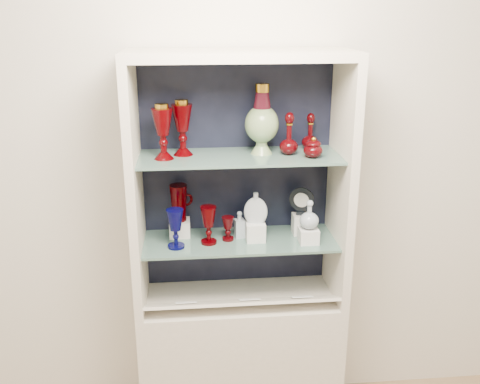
{
  "coord_description": "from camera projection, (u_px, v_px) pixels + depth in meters",
  "views": [
    {
      "loc": [
        -0.22,
        -0.81,
        2.1
      ],
      "look_at": [
        0.0,
        1.53,
        1.3
      ],
      "focal_mm": 40.0,
      "sensor_mm": 36.0,
      "label": 1
    }
  ],
  "objects": [
    {
      "name": "ruby_decanter_b",
      "position": [
        310.0,
        130.0,
        2.53
      ],
      "size": [
        0.1,
        0.1,
        0.19
      ],
      "primitive_type": null,
      "rotation": [
        0.0,
        0.0,
        0.28
      ],
      "color": "#3F0306",
      "rests_on": "shelf_upper"
    },
    {
      "name": "riser_cameo_medallion",
      "position": [
        301.0,
        224.0,
        2.64
      ],
      "size": [
        0.08,
        0.08,
        0.1
      ],
      "primitive_type": "cube",
      "color": "silver",
      "rests_on": "shelf_lower"
    },
    {
      "name": "clear_square_bottle",
      "position": [
        240.0,
        224.0,
        2.59
      ],
      "size": [
        0.05,
        0.05,
        0.13
      ],
      "primitive_type": null,
      "rotation": [
        0.0,
        0.0,
        0.18
      ],
      "color": "#9BAAB6",
      "rests_on": "shelf_lower"
    },
    {
      "name": "ruby_decanter_a",
      "position": [
        289.0,
        131.0,
        2.43
      ],
      "size": [
        0.1,
        0.1,
        0.22
      ],
      "primitive_type": null,
      "rotation": [
        0.0,
        0.0,
        -0.16
      ],
      "color": "#3F0306",
      "rests_on": "shelf_upper"
    },
    {
      "name": "cabinet_side_right",
      "position": [
        341.0,
        184.0,
        2.52
      ],
      "size": [
        0.04,
        0.4,
        1.15
      ],
      "primitive_type": "cube",
      "color": "beige",
      "rests_on": "cabinet_base"
    },
    {
      "name": "cabinet_base",
      "position": [
        240.0,
        360.0,
        2.78
      ],
      "size": [
        1.0,
        0.4,
        0.75
      ],
      "primitive_type": "cube",
      "color": "beige",
      "rests_on": "ground"
    },
    {
      "name": "ruby_pitcher",
      "position": [
        179.0,
        203.0,
        2.58
      ],
      "size": [
        0.16,
        0.13,
        0.18
      ],
      "primitive_type": null,
      "rotation": [
        0.0,
        0.0,
        0.42
      ],
      "color": "#3F0002",
      "rests_on": "riser_ruby_pitcher"
    },
    {
      "name": "clear_round_decanter",
      "position": [
        309.0,
        215.0,
        2.51
      ],
      "size": [
        0.1,
        0.1,
        0.14
      ],
      "primitive_type": null,
      "rotation": [
        0.0,
        0.0,
        -0.08
      ],
      "color": "#9BAAB6",
      "rests_on": "riser_clear_round_decanter"
    },
    {
      "name": "ruby_goblet_tall",
      "position": [
        209.0,
        225.0,
        2.51
      ],
      "size": [
        0.1,
        0.1,
        0.18
      ],
      "primitive_type": null,
      "rotation": [
        0.0,
        0.0,
        -0.38
      ],
      "color": "#3F0002",
      "rests_on": "shelf_lower"
    },
    {
      "name": "label_card_0",
      "position": [
        249.0,
        299.0,
        2.55
      ],
      "size": [
        0.1,
        0.06,
        0.03
      ],
      "primitive_type": "cube",
      "rotation": [
        -0.44,
        0.0,
        0.0
      ],
      "color": "white",
      "rests_on": "label_ledge"
    },
    {
      "name": "flat_flask",
      "position": [
        256.0,
        207.0,
        2.52
      ],
      "size": [
        0.12,
        0.06,
        0.16
      ],
      "primitive_type": null,
      "rotation": [
        0.0,
        0.0,
        -0.16
      ],
      "color": "silver",
      "rests_on": "riser_flat_flask"
    },
    {
      "name": "shelf_upper",
      "position": [
        240.0,
        157.0,
        2.45
      ],
      "size": [
        0.92,
        0.34,
        0.01
      ],
      "primitive_type": "cube",
      "color": "slate",
      "rests_on": "cabinet_side_left"
    },
    {
      "name": "ruby_goblet_small",
      "position": [
        228.0,
        229.0,
        2.56
      ],
      "size": [
        0.07,
        0.07,
        0.12
      ],
      "primitive_type": null,
      "rotation": [
        0.0,
        0.0,
        -0.16
      ],
      "color": "#3F0306",
      "rests_on": "shelf_lower"
    },
    {
      "name": "enamel_urn",
      "position": [
        262.0,
        119.0,
        2.43
      ],
      "size": [
        0.17,
        0.17,
        0.32
      ],
      "primitive_type": null,
      "rotation": [
        0.0,
        0.0,
        0.07
      ],
      "color": "#0A4A22",
      "rests_on": "shelf_upper"
    },
    {
      "name": "riser_clear_round_decanter",
      "position": [
        308.0,
        235.0,
        2.54
      ],
      "size": [
        0.09,
        0.09,
        0.07
      ],
      "primitive_type": "cube",
      "color": "silver",
      "rests_on": "shelf_lower"
    },
    {
      "name": "label_ledge",
      "position": [
        242.0,
        302.0,
        2.55
      ],
      "size": [
        0.92,
        0.17,
        0.09
      ],
      "primitive_type": "cube",
      "rotation": [
        -0.44,
        0.0,
        0.0
      ],
      "color": "beige",
      "rests_on": "cabinet_base"
    },
    {
      "name": "cabinet_back_panel",
      "position": [
        236.0,
        175.0,
        2.65
      ],
      "size": [
        0.98,
        0.02,
        1.15
      ],
      "primitive_type": "cube",
      "color": "black",
      "rests_on": "cabinet_base"
    },
    {
      "name": "label_card_1",
      "position": [
        186.0,
        302.0,
        2.52
      ],
      "size": [
        0.1,
        0.06,
        0.03
      ],
      "primitive_type": "cube",
      "rotation": [
        -0.44,
        0.0,
        0.0
      ],
      "color": "white",
      "rests_on": "label_ledge"
    },
    {
      "name": "cobalt_goblet",
      "position": [
        175.0,
        229.0,
        2.47
      ],
      "size": [
        0.1,
        0.1,
        0.19
      ],
      "primitive_type": null,
      "rotation": [
        0.0,
        0.0,
        -0.42
      ],
      "color": "#060540",
      "rests_on": "shelf_lower"
    },
    {
      "name": "cabinet_top_cap",
      "position": [
        240.0,
        55.0,
        2.28
      ],
      "size": [
        1.0,
        0.4,
        0.04
      ],
      "primitive_type": "cube",
      "color": "beige",
      "rests_on": "cabinet_side_left"
    },
    {
      "name": "shelf_lower",
      "position": [
        240.0,
        241.0,
        2.59
      ],
      "size": [
        0.92,
        0.34,
        0.01
      ],
      "primitive_type": "cube",
      "color": "slate",
      "rests_on": "cabinet_side_left"
    },
    {
      "name": "riser_flat_flask",
      "position": [
        255.0,
        231.0,
        2.56
      ],
      "size": [
        0.09,
        0.09,
        0.09
      ],
      "primitive_type": "cube",
      "color": "silver",
      "rests_on": "shelf_lower"
    },
    {
      "name": "pedestal_lamp_left",
      "position": [
        182.0,
        128.0,
        2.42
      ],
      "size": [
        0.1,
        0.1,
        0.25
      ],
      "primitive_type": null,
      "rotation": [
        0.0,
        0.0,
        -0.06
      ],
      "color": "#3F0002",
      "rests_on": "shelf_upper"
    },
    {
      "name": "cabinet_side_left",
      "position": [
        135.0,
        190.0,
        2.43
      ],
      "size": [
        0.04,
        0.4,
        1.15
      ],
      "primitive_type": "cube",
      "color": "beige",
      "rests_on": "cabinet_base"
    },
    {
      "name": "pedestal_lamp_right",
      "position": [
        163.0,
        132.0,
        2.35
      ],
      "size": [
        0.1,
        0.1,
        0.25
      ],
      "primitive_type": null,
      "rotation": [
        0.0,
        0.0,
        -0.03
      ],
      "color": "#3F0002",
      "rests_on": "shelf_upper"
    },
    {
      "name": "riser_ruby_pitcher",
      "position": [
        180.0,
        228.0,
        2.62
      ],
      "size": [
        0.1,
        0.1,
        0.08
      ],
      "primitive_type": "cube",
      "color": "silver",
      "rests_on": "shelf_lower"
    },
    {
      "name": "cameo_medallion",
      "position": [
        302.0,
        201.0,
        2.6
      ],
      "size": [
        0.13,
        0.09,
        0.14
      ],
      "primitive_type": null,
      "rotation": [
        0.0,
        0.0,
        -0.39
      ],
      "color": "black",
      "rests_on": "riser_cameo_medallion"
    },
    {
      "name": "lidded_bowl",
      "position": [
        313.0,
        147.0,
        2.4
      ],
      "size": [
        0.09,
        0.09,
        0.1
      ],
      "primitive_type": null,
      "rotation": [
        0.0,
        0.0,
        0.05
      ],
      "color": "#3F0306",
      "rests_on": "shelf_upper"
    },
    {
      "name": "wall_back",
      "position": [
        236.0,
        159.0,
        2.66
      ],
      "size": [
        3.5,
        0.02,
        2.8
      ],
      "primitive_type": "cube",
      "color": "silver",
      "rests_on": "ground"
    },
    {
      "name": "label_card_2",
      "position": [
        302.0,
        297.0,
        2.57
      ],
      "size": [
        0.1,
        0.06,
        0.03
      ],
      "primitive_type": "cube",
      "rotation": [
        -0.44,
        0.0,
        0.0
      ],
      "color": "white",
      "rests_on": "label_ledge"
    }
  ]
}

